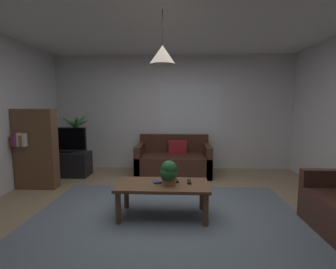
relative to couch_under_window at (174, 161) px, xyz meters
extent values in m
cube|color=#9E8466|center=(-0.04, -2.01, -0.28)|extent=(5.43, 5.02, 0.02)
cube|color=slate|center=(-0.04, -2.21, -0.27)|extent=(3.53, 2.76, 0.01)
cube|color=silver|center=(-0.04, 0.53, 1.03)|extent=(5.55, 0.06, 2.60)
cube|color=white|center=(-0.04, -2.01, 2.33)|extent=(5.43, 5.02, 0.02)
cube|color=white|center=(0.35, 0.50, 1.11)|extent=(1.37, 0.01, 1.17)
cube|color=#47281E|center=(0.00, -0.04, -0.06)|extent=(1.54, 0.89, 0.42)
cube|color=#47281E|center=(0.00, 0.34, 0.35)|extent=(1.54, 0.12, 0.40)
cube|color=#47281E|center=(-0.71, -0.04, 0.05)|extent=(0.12, 0.89, 0.64)
cube|color=#47281E|center=(0.71, -0.04, 0.05)|extent=(0.12, 0.89, 0.64)
cube|color=maroon|center=(0.08, 0.16, 0.29)|extent=(0.41, 0.16, 0.28)
cube|color=#47281E|center=(2.13, -1.96, 0.05)|extent=(0.89, 0.12, 0.64)
cube|color=brown|center=(-0.09, -2.01, 0.15)|extent=(1.19, 0.58, 0.04)
cylinder|color=brown|center=(-0.62, -2.24, -0.07)|extent=(0.07, 0.07, 0.40)
cylinder|color=brown|center=(0.44, -2.24, -0.07)|extent=(0.07, 0.07, 0.40)
cylinder|color=brown|center=(-0.62, -1.78, -0.07)|extent=(0.07, 0.07, 0.40)
cylinder|color=brown|center=(0.44, -1.78, -0.07)|extent=(0.07, 0.07, 0.40)
cube|color=#2D4C8C|center=(-0.15, -1.98, 0.18)|extent=(0.15, 0.12, 0.02)
cube|color=black|center=(0.25, -1.95, 0.18)|extent=(0.05, 0.16, 0.02)
cube|color=black|center=(0.08, -1.90, 0.18)|extent=(0.08, 0.17, 0.02)
cylinder|color=#B77051|center=(-0.01, -2.05, 0.21)|extent=(0.18, 0.18, 0.08)
sphere|color=#235B2D|center=(-0.01, -2.07, 0.33)|extent=(0.22, 0.22, 0.22)
sphere|color=#235B2D|center=(-0.01, -2.07, 0.38)|extent=(0.21, 0.21, 0.21)
cube|color=black|center=(-2.20, -0.25, -0.02)|extent=(0.90, 0.44, 0.50)
cube|color=black|center=(-2.20, -0.27, 0.51)|extent=(0.83, 0.05, 0.47)
cube|color=black|center=(-2.20, -0.29, 0.51)|extent=(0.79, 0.00, 0.43)
cube|color=black|center=(-2.20, -0.27, 0.25)|extent=(0.24, 0.16, 0.04)
cylinder|color=beige|center=(-2.21, 0.22, -0.12)|extent=(0.32, 0.32, 0.30)
cylinder|color=brown|center=(-2.21, 0.22, 0.39)|extent=(0.05, 0.05, 0.72)
cone|color=#3D7F3D|center=(-2.04, 0.20, 0.81)|extent=(0.39, 0.17, 0.22)
cone|color=#3D7F3D|center=(-2.12, 0.35, 0.87)|extent=(0.26, 0.34, 0.35)
cone|color=#3D7F3D|center=(-2.27, 0.44, 0.84)|extent=(0.19, 0.49, 0.32)
cone|color=#3D7F3D|center=(-2.37, 0.29, 0.81)|extent=(0.38, 0.27, 0.25)
cone|color=#3D7F3D|center=(-2.34, 0.15, 0.85)|extent=(0.34, 0.25, 0.32)
cone|color=#3D7F3D|center=(-2.27, 0.07, 0.82)|extent=(0.20, 0.36, 0.27)
cone|color=#3D7F3D|center=(-2.11, 0.05, 0.85)|extent=(0.27, 0.42, 0.35)
cube|color=brown|center=(-2.38, -1.01, 0.43)|extent=(0.70, 0.22, 1.40)
cube|color=#B22D2D|center=(-2.67, -1.13, 0.60)|extent=(0.03, 0.16, 0.21)
cube|color=#72387F|center=(-2.62, -1.13, 0.60)|extent=(0.05, 0.16, 0.20)
cube|color=beige|center=(-2.57, -1.13, 0.61)|extent=(0.04, 0.16, 0.23)
cube|color=#99663F|center=(-2.52, -1.13, 0.59)|extent=(0.05, 0.16, 0.18)
cube|color=beige|center=(-2.48, -1.13, 0.61)|extent=(0.04, 0.16, 0.22)
cylinder|color=black|center=(-0.09, -2.01, 2.12)|extent=(0.01, 0.01, 0.42)
cone|color=beige|center=(-0.09, -2.01, 1.79)|extent=(0.33, 0.33, 0.23)
camera|label=1|loc=(0.12, -5.01, 1.16)|focal=25.53mm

